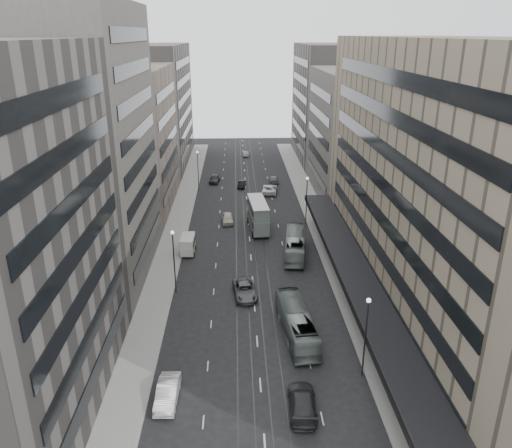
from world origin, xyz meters
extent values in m
plane|color=black|center=(0.00, 0.00, 0.00)|extent=(220.00, 220.00, 0.00)
cube|color=gray|center=(12.00, 37.50, 0.07)|extent=(4.00, 125.00, 0.15)
cube|color=gray|center=(-12.00, 37.50, 0.07)|extent=(4.00, 125.00, 0.15)
cube|color=#796D58|center=(21.50, 8.00, 15.00)|extent=(15.00, 60.00, 30.00)
cube|color=black|center=(12.00, 8.00, 4.00)|extent=(4.40, 60.00, 0.50)
cube|color=#544F49|center=(21.50, 52.00, 12.00)|extent=(15.00, 28.00, 24.00)
cube|color=#615C58|center=(21.50, 82.00, 14.00)|extent=(15.00, 32.00, 28.00)
cube|color=#544F49|center=(-21.50, 19.00, 17.00)|extent=(15.00, 26.00, 34.00)
cube|color=gray|center=(-21.50, 46.00, 12.50)|extent=(15.00, 28.00, 25.00)
cube|color=#615C58|center=(-21.50, 79.00, 14.00)|extent=(15.00, 38.00, 28.00)
cylinder|color=#262628|center=(9.70, -5.00, 4.00)|extent=(0.16, 0.16, 8.00)
sphere|color=silver|center=(9.70, -5.00, 8.10)|extent=(0.44, 0.44, 0.44)
cylinder|color=#262628|center=(9.70, 35.00, 4.00)|extent=(0.16, 0.16, 8.00)
sphere|color=silver|center=(9.70, 35.00, 8.10)|extent=(0.44, 0.44, 0.44)
cylinder|color=#262628|center=(-9.70, 12.00, 4.00)|extent=(0.16, 0.16, 8.00)
sphere|color=silver|center=(-9.70, 12.00, 8.10)|extent=(0.44, 0.44, 0.44)
cylinder|color=#262628|center=(-9.70, 55.00, 4.00)|extent=(0.16, 0.16, 8.00)
sphere|color=silver|center=(-9.70, 55.00, 8.10)|extent=(0.44, 0.44, 0.44)
imported|color=slate|center=(4.23, 1.88, 1.60)|extent=(3.73, 11.68, 3.20)
imported|color=gray|center=(6.44, 22.71, 1.60)|extent=(4.14, 11.73, 3.20)
cube|color=slate|center=(1.50, 32.87, 1.66)|extent=(3.31, 9.24, 2.31)
cube|color=slate|center=(1.50, 32.87, 3.82)|extent=(3.23, 8.88, 2.01)
cube|color=silver|center=(1.50, 32.87, 4.89)|extent=(3.31, 9.24, 0.12)
cylinder|color=black|center=(0.54, 29.51, 0.50)|extent=(0.37, 1.03, 1.01)
cylinder|color=black|center=(3.04, 29.73, 0.50)|extent=(0.37, 1.03, 1.01)
cylinder|color=black|center=(-0.04, 36.00, 0.50)|extent=(0.37, 1.03, 1.01)
cylinder|color=black|center=(2.46, 36.22, 0.50)|extent=(0.37, 1.03, 1.01)
cube|color=beige|center=(-9.20, 23.89, 0.99)|extent=(1.96, 4.24, 1.30)
cube|color=beige|center=(-9.20, 23.89, 2.14)|extent=(1.92, 4.16, 1.02)
cylinder|color=black|center=(-10.17, 22.51, 0.34)|extent=(0.20, 0.68, 0.67)
cylinder|color=black|center=(-8.27, 22.48, 0.34)|extent=(0.20, 0.68, 0.67)
cylinder|color=black|center=(-10.13, 25.29, 0.34)|extent=(0.20, 0.68, 0.67)
cylinder|color=black|center=(-8.23, 25.26, 0.34)|extent=(0.20, 0.68, 0.67)
imported|color=silver|center=(-8.27, -7.75, 0.85)|extent=(1.94, 5.19, 1.69)
imported|color=#535356|center=(-1.10, 10.75, 0.78)|extent=(3.22, 5.90, 1.57)
imported|color=#28272A|center=(3.42, -9.43, 0.85)|extent=(2.74, 6.01, 1.70)
imported|color=#BEB39D|center=(-3.54, 36.30, 0.80)|extent=(2.18, 4.80, 1.60)
imported|color=black|center=(-0.84, 57.19, 0.68)|extent=(1.83, 4.26, 1.37)
imported|color=silver|center=(4.75, 52.98, 0.85)|extent=(3.58, 6.44, 1.70)
imported|color=slate|center=(6.11, 60.62, 0.71)|extent=(2.02, 4.88, 1.41)
imported|color=#2B2B2E|center=(-6.66, 61.06, 0.86)|extent=(2.49, 5.21, 1.72)
imported|color=#A99D8C|center=(0.64, 85.64, 0.67)|extent=(1.54, 4.09, 1.33)
imported|color=black|center=(12.85, -6.56, 1.09)|extent=(0.81, 0.69, 1.89)
camera|label=1|loc=(-1.93, -43.59, 30.37)|focal=35.00mm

